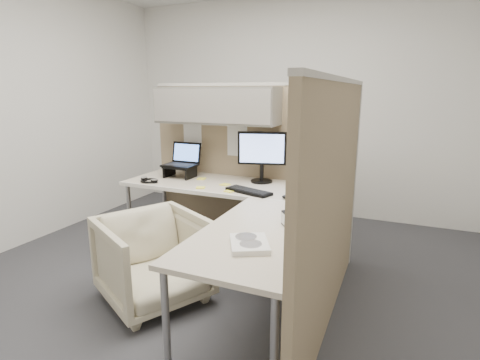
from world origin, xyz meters
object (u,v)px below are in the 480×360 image
at_px(desk, 237,204).
at_px(office_chair, 154,255).
at_px(monitor_left, 262,153).
at_px(keyboard, 249,191).

relative_size(desk, office_chair, 2.75).
distance_m(desk, office_chair, 0.74).
height_order(monitor_left, keyboard, monitor_left).
relative_size(office_chair, monitor_left, 1.56).
xyz_separation_m(office_chair, keyboard, (0.49, 0.67, 0.38)).
xyz_separation_m(desk, monitor_left, (-0.01, 0.59, 0.32)).
bearing_deg(monitor_left, office_chair, -128.45).
bearing_deg(desk, monitor_left, 90.94).
bearing_deg(monitor_left, desk, -104.19).
distance_m(desk, keyboard, 0.21).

